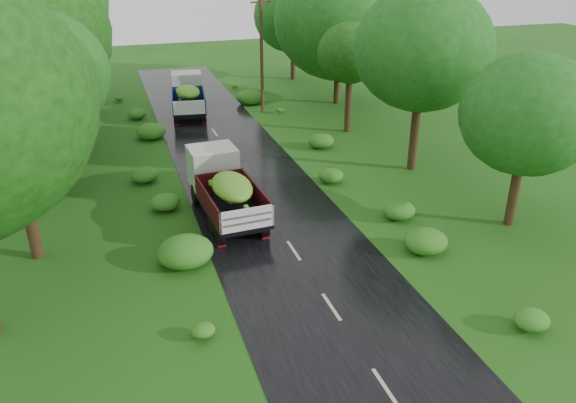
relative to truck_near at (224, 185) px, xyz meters
name	(u,v)px	position (x,y,z in m)	size (l,w,h in m)	color
ground	(386,388)	(1.92, -12.02, -1.48)	(120.00, 120.00, 0.00)	#1F4D10
road	(321,291)	(1.92, -7.02, -1.47)	(6.50, 80.00, 0.02)	black
road_lines	(311,276)	(1.92, -6.02, -1.45)	(0.12, 69.60, 0.00)	#BFB78C
truck_near	(224,185)	(0.00, 0.00, 0.00)	(2.55, 6.32, 2.61)	black
truck_far	(188,94)	(1.05, 16.83, -0.02)	(2.92, 6.34, 2.57)	black
utility_pole	(262,53)	(6.17, 15.64, 2.73)	(1.43, 0.35, 8.17)	#382616
trees_left	(18,38)	(-8.28, 9.29, 5.34)	(6.49, 33.36, 9.64)	black
trees_right	(359,37)	(11.51, 11.32, 4.19)	(5.63, 33.22, 8.08)	black
shrubs	(255,186)	(1.92, 1.98, -1.13)	(11.90, 44.00, 0.70)	#256C19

